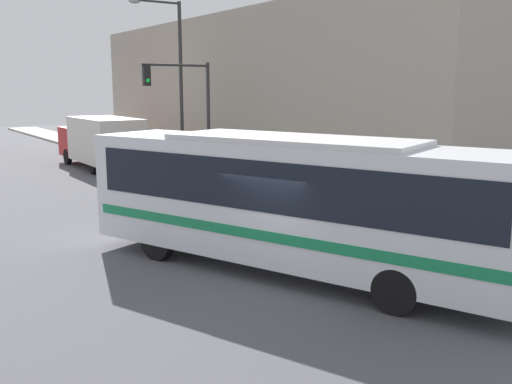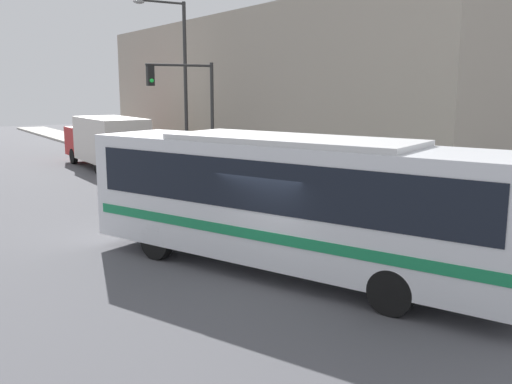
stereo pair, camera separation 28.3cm
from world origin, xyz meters
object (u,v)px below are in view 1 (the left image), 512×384
at_px(traffic_light_pole, 187,100).
at_px(pedestrian_near_corner, 211,158).
at_px(street_lamp, 175,74).
at_px(city_bus, 292,196).
at_px(parking_meter, 266,174).
at_px(delivery_truck, 100,140).
at_px(fire_hydrant, 314,198).

xyz_separation_m(traffic_light_pole, pedestrian_near_corner, (1.38, 0.25, -2.73)).
distance_m(traffic_light_pole, street_lamp, 3.28).
relative_size(city_bus, parking_meter, 8.67).
bearing_deg(parking_meter, traffic_light_pole, 101.28).
xyz_separation_m(street_lamp, pedestrian_near_corner, (0.49, -2.66, -3.95)).
bearing_deg(city_bus, street_lamp, 51.82).
height_order(delivery_truck, pedestrian_near_corner, delivery_truck).
height_order(fire_hydrant, traffic_light_pole, traffic_light_pole).
height_order(fire_hydrant, street_lamp, street_lamp).
relative_size(city_bus, traffic_light_pole, 2.08).
xyz_separation_m(city_bus, pedestrian_near_corner, (5.16, 12.89, -0.77)).
relative_size(street_lamp, pedestrian_near_corner, 4.50).
bearing_deg(city_bus, pedestrian_near_corner, 46.73).
distance_m(city_bus, traffic_light_pole, 13.34).
relative_size(parking_meter, street_lamp, 0.15).
xyz_separation_m(city_bus, street_lamp, (4.67, 15.55, 3.18)).
relative_size(city_bus, street_lamp, 1.33).
height_order(city_bus, delivery_truck, city_bus).
distance_m(city_bus, street_lamp, 16.54).
distance_m(fire_hydrant, pedestrian_near_corner, 8.13).
bearing_deg(delivery_truck, street_lamp, -63.77).
distance_m(fire_hydrant, street_lamp, 11.67).
height_order(parking_meter, street_lamp, street_lamp).
height_order(delivery_truck, fire_hydrant, delivery_truck).
distance_m(delivery_truck, parking_meter, 12.68).
bearing_deg(pedestrian_near_corner, delivery_truck, 110.86).
distance_m(parking_meter, street_lamp, 8.72).
bearing_deg(pedestrian_near_corner, city_bus, -111.81).
xyz_separation_m(traffic_light_pole, street_lamp, (0.89, 2.91, 1.22)).
bearing_deg(fire_hydrant, parking_meter, 90.00).
relative_size(city_bus, delivery_truck, 1.44).
xyz_separation_m(fire_hydrant, traffic_light_pole, (-0.96, 7.85, 3.32)).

